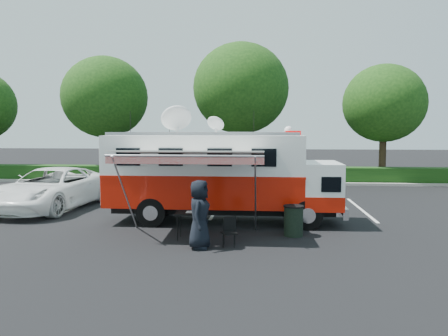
# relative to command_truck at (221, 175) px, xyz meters

# --- Properties ---
(ground_plane) EXTENTS (120.00, 120.00, 0.00)m
(ground_plane) POSITION_rel_command_truck_xyz_m (0.07, 0.00, -1.70)
(ground_plane) COLOR black
(ground_plane) RESTS_ON ground
(back_border) EXTENTS (60.00, 6.14, 8.87)m
(back_border) POSITION_rel_command_truck_xyz_m (1.22, 12.90, 3.30)
(back_border) COLOR #9E998E
(back_border) RESTS_ON ground_plane
(stall_lines) EXTENTS (24.12, 5.50, 0.01)m
(stall_lines) POSITION_rel_command_truck_xyz_m (-0.43, 3.00, -1.70)
(stall_lines) COLOR silver
(stall_lines) RESTS_ON ground_plane
(command_truck) EXTENTS (8.28, 2.28, 3.98)m
(command_truck) POSITION_rel_command_truck_xyz_m (0.00, 0.00, 0.00)
(command_truck) COLOR black
(command_truck) RESTS_ON ground_plane
(awning) EXTENTS (4.52, 2.36, 2.73)m
(awning) POSITION_rel_command_truck_xyz_m (-0.74, -2.37, 0.85)
(awning) COLOR silver
(awning) RESTS_ON ground_plane
(white_suv) EXTENTS (3.44, 6.41, 1.71)m
(white_suv) POSITION_rel_command_truck_xyz_m (-7.29, 2.01, -1.70)
(white_suv) COLOR white
(white_suv) RESTS_ON ground_plane
(person) EXTENTS (0.68, 0.98, 1.92)m
(person) POSITION_rel_command_truck_xyz_m (-0.27, -3.52, -1.70)
(person) COLOR black
(person) RESTS_ON ground_plane
(folding_table) EXTENTS (1.01, 0.75, 0.83)m
(folding_table) POSITION_rel_command_truck_xyz_m (-0.63, -2.54, -0.92)
(folding_table) COLOR black
(folding_table) RESTS_ON ground_plane
(folding_chair) EXTENTS (0.51, 0.54, 0.82)m
(folding_chair) POSITION_rel_command_truck_xyz_m (0.54, -3.16, -1.23)
(folding_chair) COLOR black
(folding_chair) RESTS_ON ground_plane
(trash_bin) EXTENTS (0.64, 0.64, 0.95)m
(trash_bin) POSITION_rel_command_truck_xyz_m (2.45, -1.84, -1.22)
(trash_bin) COLOR black
(trash_bin) RESTS_ON ground_plane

